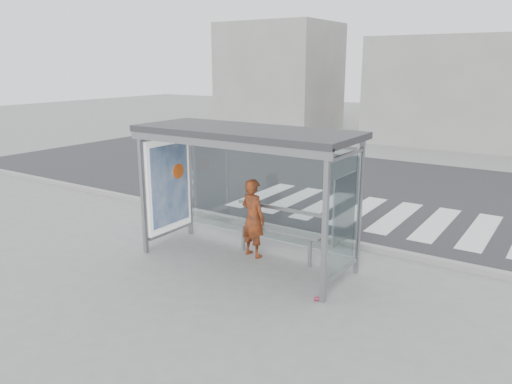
% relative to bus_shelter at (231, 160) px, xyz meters
% --- Properties ---
extents(ground, '(80.00, 80.00, 0.00)m').
position_rel_bus_shelter_xyz_m(ground, '(0.37, -0.06, -1.98)').
color(ground, slate).
rests_on(ground, ground).
extents(road, '(30.00, 10.00, 0.01)m').
position_rel_bus_shelter_xyz_m(road, '(0.37, 6.94, -1.98)').
color(road, '#262629').
rests_on(road, ground).
extents(curb, '(30.00, 0.18, 0.12)m').
position_rel_bus_shelter_xyz_m(curb, '(0.37, 1.89, -1.92)').
color(curb, gray).
rests_on(curb, ground).
extents(crosswalk, '(7.55, 3.00, 0.00)m').
position_rel_bus_shelter_xyz_m(crosswalk, '(1.37, 4.44, -1.98)').
color(crosswalk, silver).
rests_on(crosswalk, ground).
extents(bus_shelter, '(4.25, 1.65, 2.62)m').
position_rel_bus_shelter_xyz_m(bus_shelter, '(0.00, 0.00, 0.00)').
color(bus_shelter, gray).
rests_on(bus_shelter, ground).
extents(building_left, '(6.00, 5.00, 6.00)m').
position_rel_bus_shelter_xyz_m(building_left, '(-9.63, 17.94, 1.02)').
color(building_left, gray).
rests_on(building_left, ground).
extents(building_center, '(8.00, 5.00, 5.00)m').
position_rel_bus_shelter_xyz_m(building_center, '(0.37, 17.94, 0.52)').
color(building_center, gray).
rests_on(building_center, ground).
extents(person, '(0.65, 0.49, 1.59)m').
position_rel_bus_shelter_xyz_m(person, '(0.30, 0.30, -1.19)').
color(person, orange).
rests_on(person, ground).
extents(bench, '(1.98, 0.31, 1.02)m').
position_rel_bus_shelter_xyz_m(bench, '(0.75, 0.45, -1.38)').
color(bench, gray).
rests_on(bench, ground).
extents(soda_can, '(0.15, 0.14, 0.07)m').
position_rel_bus_shelter_xyz_m(soda_can, '(2.29, -0.76, -1.95)').
color(soda_can, '#C53A61').
rests_on(soda_can, ground).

